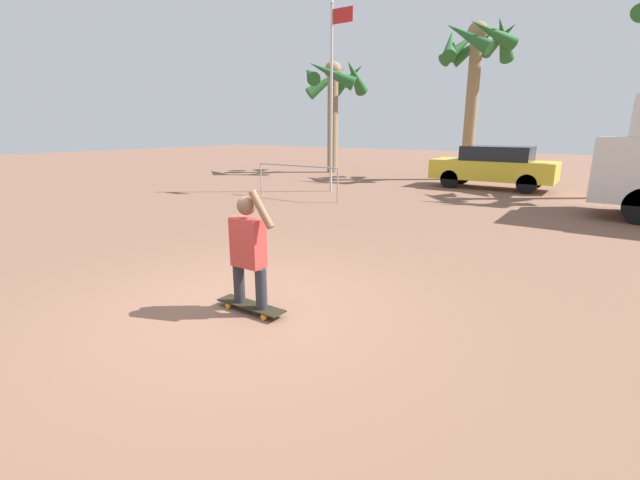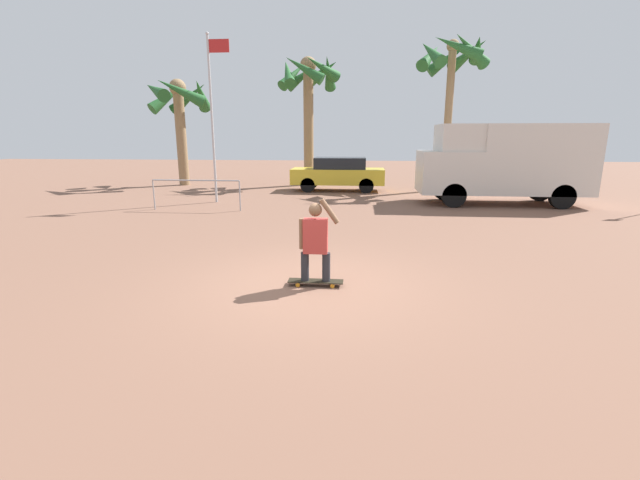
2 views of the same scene
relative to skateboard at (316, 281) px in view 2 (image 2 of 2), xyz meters
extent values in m
plane|color=brown|center=(-0.09, -0.02, -0.07)|extent=(80.00, 80.00, 0.00)
cube|color=black|center=(0.00, 0.00, 0.01)|extent=(0.96, 0.24, 0.02)
cylinder|color=orange|center=(-0.30, -0.10, -0.04)|extent=(0.07, 0.03, 0.07)
cylinder|color=orange|center=(-0.30, 0.10, -0.04)|extent=(0.07, 0.03, 0.07)
cylinder|color=orange|center=(0.30, -0.10, -0.04)|extent=(0.07, 0.03, 0.07)
cylinder|color=orange|center=(0.30, 0.10, -0.04)|extent=(0.07, 0.03, 0.07)
cylinder|color=#28282D|center=(-0.19, 0.00, 0.27)|extent=(0.14, 0.14, 0.51)
cylinder|color=#28282D|center=(0.19, 0.00, 0.27)|extent=(0.14, 0.14, 0.51)
cube|color=#B23833|center=(0.00, 0.00, 0.82)|extent=(0.41, 0.22, 0.59)
sphere|color=brown|center=(0.00, 0.00, 1.27)|extent=(0.23, 0.23, 0.23)
cylinder|color=brown|center=(-0.24, 0.00, 0.85)|extent=(0.09, 0.09, 0.53)
cylinder|color=brown|center=(0.24, 0.00, 1.25)|extent=(0.35, 0.09, 0.44)
cylinder|color=black|center=(4.17, 8.93, 0.37)|extent=(0.88, 0.28, 0.88)
cylinder|color=black|center=(4.17, 10.92, 0.37)|extent=(0.88, 0.28, 0.88)
cylinder|color=black|center=(7.97, 8.93, 0.37)|extent=(0.88, 0.28, 0.88)
cylinder|color=black|center=(7.97, 10.92, 0.37)|extent=(0.88, 0.28, 0.88)
cube|color=silver|center=(4.08, 9.93, 1.15)|extent=(2.15, 2.27, 1.56)
cube|color=black|center=(3.65, 9.93, 1.46)|extent=(0.04, 1.93, 0.78)
cube|color=silver|center=(7.14, 9.93, 1.64)|extent=(3.98, 2.27, 2.54)
cube|color=silver|center=(4.40, 9.93, 2.42)|extent=(1.50, 2.09, 0.98)
cylinder|color=black|center=(-1.67, 12.71, 0.27)|extent=(0.68, 0.22, 0.68)
cylinder|color=black|center=(-1.67, 14.22, 0.27)|extent=(0.68, 0.22, 0.68)
cylinder|color=black|center=(1.03, 12.71, 0.27)|extent=(0.68, 0.22, 0.68)
cylinder|color=black|center=(1.03, 14.22, 0.27)|extent=(0.68, 0.22, 0.68)
cube|color=gold|center=(-0.32, 13.47, 0.62)|extent=(4.36, 1.73, 0.71)
cube|color=black|center=(-0.21, 13.47, 1.24)|extent=(2.40, 1.52, 0.52)
cylinder|color=#8E704C|center=(4.79, 14.23, 3.19)|extent=(0.35, 0.35, 6.53)
sphere|color=#8E704C|center=(4.79, 14.23, 6.45)|extent=(0.57, 0.57, 0.57)
cone|color=#235B28|center=(5.83, 14.05, 6.28)|extent=(0.97, 2.26, 1.15)
cone|color=#235B28|center=(5.62, 14.88, 6.17)|extent=(1.78, 2.06, 1.47)
cone|color=#235B28|center=(4.81, 15.29, 6.09)|extent=(2.08, 0.62, 1.68)
cone|color=#235B28|center=(3.88, 14.76, 6.12)|extent=(1.56, 2.12, 1.60)
cone|color=#235B28|center=(3.80, 13.88, 6.12)|extent=(1.26, 2.18, 1.59)
cone|color=#235B28|center=(4.81, 13.18, 6.22)|extent=(2.18, 0.62, 1.32)
cone|color=#235B28|center=(5.39, 13.37, 6.13)|extent=(2.08, 1.69, 1.57)
cylinder|color=#8E704C|center=(-2.01, 15.93, 2.96)|extent=(0.51, 0.51, 6.07)
sphere|color=#8E704C|center=(-2.01, 15.93, 5.99)|extent=(0.82, 0.82, 0.82)
cone|color=#235B28|center=(-0.96, 15.89, 5.61)|extent=(0.67, 2.04, 1.75)
cone|color=#235B28|center=(-1.29, 16.70, 5.77)|extent=(1.99, 1.90, 1.29)
cone|color=#235B28|center=(-2.38, 16.91, 5.62)|extent=(2.11, 1.28, 1.71)
cone|color=#235B28|center=(-2.86, 16.54, 5.62)|extent=(1.65, 1.99, 1.73)
cone|color=#235B28|center=(-3.01, 15.63, 5.61)|extent=(1.15, 2.10, 1.74)
cone|color=#235B28|center=(-2.09, 14.89, 5.67)|extent=(2.14, 0.75, 1.58)
cone|color=#235B28|center=(-1.24, 15.22, 5.77)|extent=(1.91, 1.98, 1.30)
cylinder|color=#8E704C|center=(-8.67, 15.26, 2.42)|extent=(0.53, 0.53, 4.98)
sphere|color=#8E704C|center=(-8.67, 15.26, 4.91)|extent=(0.84, 0.84, 0.84)
cone|color=#235B28|center=(-7.53, 15.46, 4.57)|extent=(1.04, 2.41, 1.70)
cone|color=#235B28|center=(-8.57, 16.41, 4.51)|extent=(2.31, 0.84, 1.85)
cone|color=#235B28|center=(-9.54, 16.02, 4.51)|extent=(1.98, 2.13, 1.85)
cone|color=#235B28|center=(-9.48, 14.44, 4.70)|extent=(2.16, 2.15, 1.30)
cone|color=#235B28|center=(-8.10, 14.25, 4.62)|extent=(2.38, 1.73, 1.55)
cylinder|color=#B7B7BC|center=(-4.92, 9.38, 3.00)|extent=(0.09, 0.09, 6.14)
sphere|color=#B7B7BC|center=(-4.92, 9.38, 6.12)|extent=(0.12, 0.12, 0.12)
cube|color=#B22323|center=(-4.50, 9.38, 5.69)|extent=(0.75, 0.02, 0.46)
cylinder|color=#99999E|center=(-4.98, 7.44, 0.98)|extent=(3.12, 0.05, 0.05)
cylinder|color=#99999E|center=(-6.54, 7.44, 0.45)|extent=(0.04, 0.04, 1.05)
cylinder|color=#99999E|center=(-3.42, 7.44, 0.45)|extent=(0.04, 0.04, 1.05)
camera|label=1|loc=(3.52, -3.59, 2.15)|focal=24.00mm
camera|label=2|loc=(0.73, -7.04, 2.46)|focal=24.00mm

